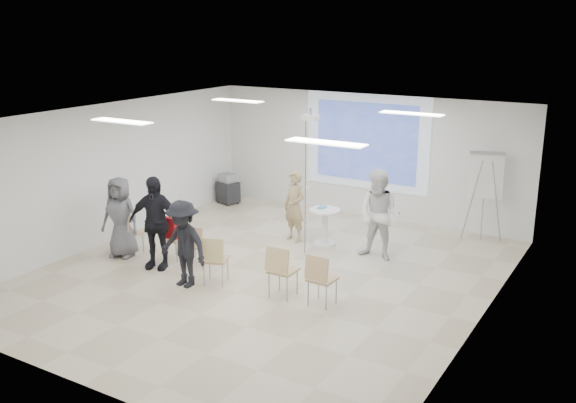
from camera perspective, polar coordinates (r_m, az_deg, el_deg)
The scene contains 30 objects.
floor at distance 12.31m, azimuth -1.92°, elevation -6.71°, with size 8.00×9.00×0.10m, color beige.
ceiling at distance 11.49m, azimuth -2.06°, elevation 7.74°, with size 8.00×9.00×0.10m, color white.
wall_back at distance 15.72m, azimuth 7.02°, elevation 4.06°, with size 8.00×0.10×3.00m, color silver.
wall_left at distance 14.34m, azimuth -15.75°, elevation 2.46°, with size 0.10×9.00×3.00m, color silver.
wall_right at distance 10.29m, azimuth 17.40°, elevation -2.81°, with size 0.10×9.00×3.00m, color silver.
projection_halo at distance 15.60m, azimuth 6.96°, elevation 5.28°, with size 3.20×0.01×2.30m, color silver.
projection_image at distance 15.58m, azimuth 6.94°, elevation 5.27°, with size 2.60×0.01×1.90m, color #3650B8.
pedestal_table at distance 13.74m, azimuth 3.27°, elevation -2.06°, with size 0.73×0.73×0.82m.
player_left at distance 13.89m, azimuth 0.59°, elevation -0.00°, with size 0.64×0.44×1.77m, color tan.
player_right at distance 12.88m, azimuth 8.14°, elevation -0.79°, with size 0.98×0.79×2.04m, color white.
controller_left at distance 13.94m, azimuth 1.75°, elevation 1.25°, with size 0.04×0.13×0.04m, color silver.
controller_right at distance 13.08m, azimuth 7.90°, elevation 1.09°, with size 0.04×0.13×0.04m, color silver.
chair_far_left at distance 13.60m, azimuth -14.05°, elevation -2.47°, with size 0.47×0.50×0.86m.
chair_left_mid at distance 13.06m, azimuth -10.18°, elevation -3.06°, with size 0.41×0.43×0.84m.
chair_left_inner at distance 12.62m, azimuth -8.13°, elevation -3.65°, with size 0.46×0.48×0.84m.
chair_center at distance 11.71m, azimuth -6.58°, elevation -4.89°, with size 0.56×0.58×0.92m.
chair_right_inner at distance 11.09m, azimuth -0.65°, elevation -5.87°, with size 0.45×0.49×0.95m.
chair_right_far at distance 10.80m, azimuth 2.88°, elevation -6.61°, with size 0.45×0.48×0.92m.
red_jacket at distance 12.89m, azimuth -10.64°, elevation -2.29°, with size 0.44×0.10×0.42m, color #A51418.
laptop at distance 12.71m, azimuth -7.92°, elevation -3.72°, with size 0.31×0.22×0.02m, color black.
audience_left at distance 12.55m, azimuth -11.78°, elevation -1.26°, with size 1.22×0.73×2.10m, color black.
audience_mid at distance 11.62m, azimuth -9.32°, elevation -3.24°, with size 1.18×0.64×1.82m, color black.
audience_outer at distance 13.37m, azimuth -14.69°, elevation -0.95°, with size 0.91×0.60×1.86m, color slate.
flipchart_easel at distance 14.35m, azimuth 17.18°, elevation 2.19°, with size 0.83×0.65×1.98m.
av_cart at distance 16.99m, azimuth -5.37°, elevation 1.08°, with size 0.64×0.57×0.81m.
ceiling_projector at distance 12.76m, azimuth 1.98°, elevation 6.89°, with size 0.30×0.25×3.00m.
fluor_panel_nw at distance 14.26m, azimuth -4.50°, elevation 8.92°, with size 1.20×0.30×0.02m, color white.
fluor_panel_ne at distance 12.41m, azimuth 10.93°, elevation 7.68°, with size 1.20×0.30×0.02m, color white.
fluor_panel_sw at distance 11.60m, azimuth -14.56°, elevation 6.92°, with size 1.20×0.30×0.02m, color white.
fluor_panel_se at distance 9.23m, azimuth 3.39°, elevation 5.25°, with size 1.20×0.30×0.02m, color white.
Camera 1 is at (6.16, -9.57, 4.64)m, focal length 40.00 mm.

